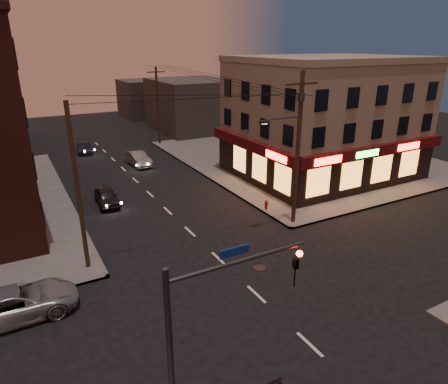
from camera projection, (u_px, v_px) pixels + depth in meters
ground at (256, 294)px, 19.75m from camera, size 120.00×120.00×0.00m
sidewalk_ne at (299, 157)px, 43.45m from camera, size 24.00×28.00×0.15m
pizza_building at (324, 118)px, 36.10m from camera, size 15.85×12.85×10.50m
bg_building_ne_a at (192, 105)px, 56.03m from camera, size 10.00×12.00×7.00m
bg_building_ne_b at (147, 98)px, 66.79m from camera, size 8.00×8.00×6.00m
utility_pole_main at (297, 142)px, 25.51m from camera, size 4.20×0.44×10.00m
utility_pole_far at (158, 106)px, 47.45m from camera, size 0.26×0.26×9.00m
utility_pole_west at (78, 190)px, 20.38m from camera, size 0.24×0.24×9.00m
traffic_signal at (204, 329)px, 11.18m from camera, size 4.49×0.32×6.47m
suv_cross at (16, 303)px, 17.86m from camera, size 5.39×2.61×1.48m
sedan_near at (107, 197)px, 30.53m from camera, size 1.73×3.86×1.29m
sedan_mid at (138, 159)px, 40.41m from camera, size 1.89×4.35×1.39m
sedan_far at (84, 147)px, 45.18m from camera, size 2.11×4.22×1.18m
fire_hydrant at (266, 204)px, 29.42m from camera, size 0.33×0.33×0.71m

